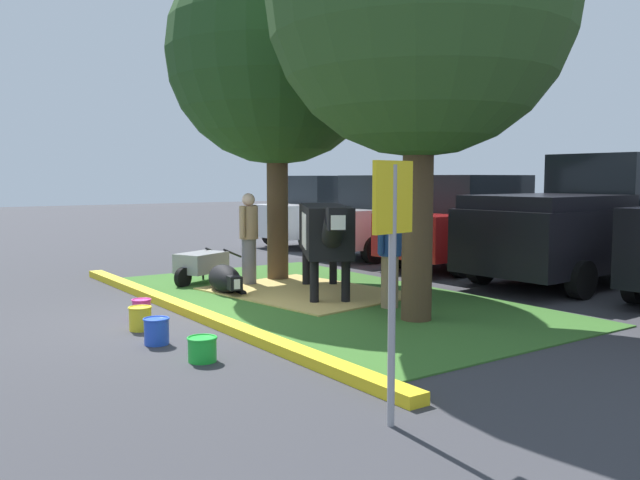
# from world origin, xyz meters

# --- Properties ---
(ground_plane) EXTENTS (80.00, 80.00, 0.00)m
(ground_plane) POSITION_xyz_m (0.00, 0.00, 0.00)
(ground_plane) COLOR #38383D
(grass_island) EXTENTS (8.07, 4.34, 0.02)m
(grass_island) POSITION_xyz_m (-0.19, 2.23, 0.01)
(grass_island) COLOR #386B28
(grass_island) RESTS_ON ground
(curb_yellow) EXTENTS (9.27, 0.24, 0.12)m
(curb_yellow) POSITION_xyz_m (-0.19, -0.09, 0.06)
(curb_yellow) COLOR yellow
(curb_yellow) RESTS_ON ground
(hay_bedding) EXTENTS (3.52, 2.84, 0.04)m
(hay_bedding) POSITION_xyz_m (-0.76, 2.24, 0.03)
(hay_bedding) COLOR tan
(hay_bedding) RESTS_ON ground
(shade_tree_left) EXTENTS (4.10, 4.10, 6.30)m
(shade_tree_left) POSITION_xyz_m (-2.27, 2.62, 4.24)
(shade_tree_left) COLOR #4C3823
(shade_tree_left) RESTS_ON ground
(shade_tree_right) EXTENTS (4.10, 4.10, 6.33)m
(shade_tree_right) POSITION_xyz_m (1.89, 2.29, 4.26)
(shade_tree_right) COLOR #4C3823
(shade_tree_right) RESTS_ON ground
(cow_holstein) EXTENTS (2.88, 1.92, 1.55)m
(cow_holstein) POSITION_xyz_m (-0.40, 2.39, 1.09)
(cow_holstein) COLOR black
(cow_holstein) RESTS_ON ground
(calf_lying) EXTENTS (1.33, 0.69, 0.48)m
(calf_lying) POSITION_xyz_m (-1.59, 1.15, 0.24)
(calf_lying) COLOR black
(calf_lying) RESTS_ON ground
(person_handler) EXTENTS (0.34, 0.46, 1.69)m
(person_handler) POSITION_xyz_m (-2.05, 1.86, 0.91)
(person_handler) COLOR slate
(person_handler) RESTS_ON ground
(person_visitor_near) EXTENTS (0.34, 0.52, 1.57)m
(person_visitor_near) POSITION_xyz_m (1.03, 2.55, 0.84)
(person_visitor_near) COLOR #9E7F5B
(person_visitor_near) RESTS_ON ground
(person_visitor_far) EXTENTS (0.46, 0.34, 1.67)m
(person_visitor_far) POSITION_xyz_m (0.55, 3.58, 0.90)
(person_visitor_far) COLOR black
(person_visitor_far) RESTS_ON ground
(wheelbarrow) EXTENTS (1.05, 1.57, 0.63)m
(wheelbarrow) POSITION_xyz_m (-2.74, 1.23, 0.39)
(wheelbarrow) COLOR gray
(wheelbarrow) RESTS_ON ground
(parking_sign) EXTENTS (0.11, 0.44, 2.09)m
(parking_sign) POSITION_xyz_m (4.60, -0.56, 1.48)
(parking_sign) COLOR #99999E
(parking_sign) RESTS_ON ground
(bucket_pink) EXTENTS (0.28, 0.28, 0.30)m
(bucket_pink) POSITION_xyz_m (-0.34, -0.78, 0.15)
(bucket_pink) COLOR #EA3893
(bucket_pink) RESTS_ON ground
(bucket_yellow) EXTENTS (0.31, 0.31, 0.31)m
(bucket_yellow) POSITION_xyz_m (0.24, -1.01, 0.16)
(bucket_yellow) COLOR yellow
(bucket_yellow) RESTS_ON ground
(bucket_blue) EXTENTS (0.31, 0.31, 0.32)m
(bucket_blue) POSITION_xyz_m (1.06, -1.11, 0.17)
(bucket_blue) COLOR blue
(bucket_blue) RESTS_ON ground
(bucket_green) EXTENTS (0.33, 0.33, 0.27)m
(bucket_green) POSITION_xyz_m (2.04, -0.98, 0.14)
(bucket_green) COLOR green
(bucket_green) RESTS_ON ground
(hatchback_white) EXTENTS (2.19, 4.48, 2.02)m
(hatchback_white) POSITION_xyz_m (-7.10, 7.39, 0.98)
(hatchback_white) COLOR silver
(hatchback_white) RESTS_ON ground
(sedan_silver) EXTENTS (2.19, 4.48, 2.02)m
(sedan_silver) POSITION_xyz_m (-4.07, 7.08, 0.98)
(sedan_silver) COLOR silver
(sedan_silver) RESTS_ON ground
(sedan_red) EXTENTS (2.19, 4.48, 2.02)m
(sedan_red) POSITION_xyz_m (-1.45, 7.15, 0.98)
(sedan_red) COLOR red
(sedan_red) RESTS_ON ground
(pickup_truck_black) EXTENTS (2.42, 5.49, 2.42)m
(pickup_truck_black) POSITION_xyz_m (1.15, 7.40, 1.11)
(pickup_truck_black) COLOR black
(pickup_truck_black) RESTS_ON ground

